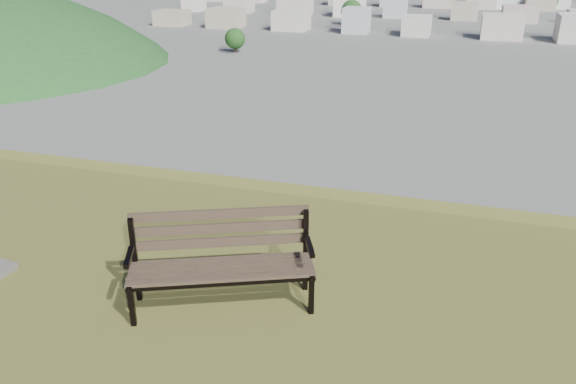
% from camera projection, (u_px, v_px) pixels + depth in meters
% --- Properties ---
extents(park_bench, '(1.68, 1.12, 0.85)m').
position_uv_depth(park_bench, '(221.00, 256.00, 5.00)').
color(park_bench, '#413425').
rests_on(park_bench, hilltop_mesa).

